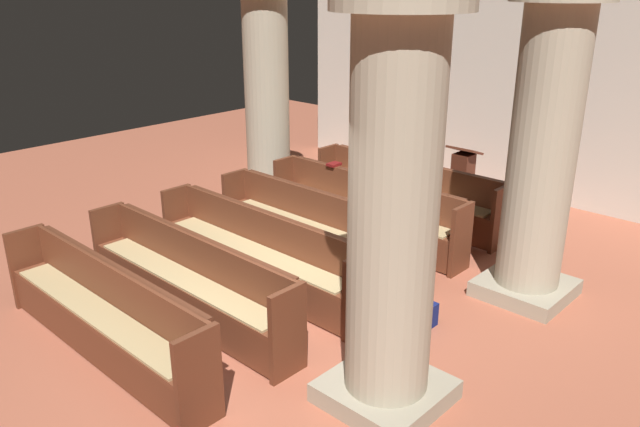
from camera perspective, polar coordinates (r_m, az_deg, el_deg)
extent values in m
plane|color=#AD5B42|center=(6.66, -4.33, -11.07)|extent=(19.20, 19.20, 0.00)
cube|color=beige|center=(10.80, 20.34, 12.80)|extent=(10.00, 0.16, 4.50)
cube|color=brown|center=(9.54, 7.77, 1.81)|extent=(3.09, 0.38, 0.05)
cube|color=brown|center=(9.60, 8.42, 3.42)|extent=(3.09, 0.04, 0.44)
cube|color=#562B1A|center=(9.58, 8.65, 4.68)|extent=(2.97, 0.06, 0.02)
cube|color=#5B2D1B|center=(10.48, 0.76, 3.78)|extent=(0.06, 0.44, 0.91)
cube|color=#5B2D1B|center=(8.78, 16.13, -0.45)|extent=(0.06, 0.44, 0.91)
cube|color=brown|center=(9.48, 7.09, 0.29)|extent=(3.09, 0.03, 0.40)
cube|color=tan|center=(9.51, 7.71, 1.98)|extent=(2.84, 0.32, 0.03)
cube|color=brown|center=(8.79, 3.95, 0.29)|extent=(3.09, 0.38, 0.05)
cube|color=brown|center=(8.83, 4.68, 2.04)|extent=(3.09, 0.04, 0.44)
cube|color=#562B1A|center=(8.80, 4.91, 3.41)|extent=(2.97, 0.06, 0.02)
cube|color=#5B2D1B|center=(9.79, -3.19, 2.54)|extent=(0.06, 0.44, 0.91)
cube|color=#5B2D1B|center=(7.96, 12.76, -2.35)|extent=(0.06, 0.44, 0.91)
cube|color=brown|center=(8.74, 3.19, -1.37)|extent=(3.09, 0.03, 0.40)
cube|color=tan|center=(8.76, 3.87, 0.47)|extent=(2.84, 0.32, 0.03)
cube|color=brown|center=(8.08, -0.55, -1.51)|extent=(3.09, 0.38, 0.05)
cube|color=brown|center=(8.11, 0.26, 0.40)|extent=(3.09, 0.04, 0.44)
cube|color=#562B1A|center=(8.07, 0.49, 1.89)|extent=(2.97, 0.06, 0.02)
cube|color=#5B2D1B|center=(9.17, -7.70, 1.10)|extent=(0.06, 0.44, 0.91)
cube|color=#5B2D1B|center=(7.17, 8.63, -4.66)|extent=(0.06, 0.44, 0.91)
cube|color=brown|center=(8.06, -1.41, -3.32)|extent=(3.09, 0.03, 0.40)
cube|color=tan|center=(8.06, -0.65, -1.32)|extent=(2.84, 0.32, 0.03)
cube|color=brown|center=(7.45, -5.87, -3.62)|extent=(3.09, 0.38, 0.05)
cube|color=brown|center=(7.46, -4.98, -1.54)|extent=(3.09, 0.04, 0.44)
cube|color=#562B1A|center=(7.41, -4.75, 0.07)|extent=(2.97, 0.06, 0.02)
cube|color=#5B2D1B|center=(8.62, -12.82, -0.54)|extent=(0.06, 0.44, 0.91)
cube|color=#5B2D1B|center=(6.45, 3.49, -7.49)|extent=(0.06, 0.44, 0.91)
cube|color=brown|center=(7.44, -6.83, -5.58)|extent=(3.09, 0.03, 0.40)
cube|color=tan|center=(7.43, -6.00, -3.42)|extent=(2.84, 0.32, 0.03)
cube|color=brown|center=(6.91, -12.14, -6.05)|extent=(3.09, 0.38, 0.05)
cube|color=brown|center=(6.89, -11.16, -3.81)|extent=(3.09, 0.04, 0.44)
cube|color=#562B1A|center=(6.83, -10.96, -2.08)|extent=(2.97, 0.06, 0.02)
cube|color=#5B2D1B|center=(8.15, -18.58, -2.38)|extent=(0.06, 0.44, 0.91)
cube|color=#5B2D1B|center=(5.82, -2.95, -10.88)|extent=(0.06, 0.44, 0.91)
cube|color=brown|center=(6.92, -13.19, -8.15)|extent=(3.09, 0.03, 0.40)
cube|color=tan|center=(6.88, -12.30, -5.84)|extent=(2.84, 0.32, 0.03)
cube|color=brown|center=(6.47, -19.43, -8.76)|extent=(3.09, 0.38, 0.05)
cube|color=brown|center=(6.43, -18.37, -6.39)|extent=(3.09, 0.04, 0.44)
cube|color=#562B1A|center=(6.36, -18.22, -4.56)|extent=(2.97, 0.06, 0.02)
cube|color=#5B2D1B|center=(7.78, -24.98, -4.39)|extent=(0.06, 0.44, 0.91)
cube|color=#5B2D1B|center=(5.29, -11.01, -14.85)|extent=(0.06, 0.44, 0.91)
cube|color=brown|center=(6.52, -20.56, -10.96)|extent=(3.09, 0.03, 0.40)
cube|color=tan|center=(6.45, -19.62, -8.55)|extent=(2.84, 0.32, 0.03)
cube|color=#9F967E|center=(7.77, 18.23, -6.45)|extent=(0.98, 0.98, 0.18)
cylinder|color=#ADA389|center=(7.20, 19.68, 5.28)|extent=(0.72, 0.72, 3.10)
cube|color=#9F967E|center=(10.76, -4.63, 2.14)|extent=(0.98, 0.98, 0.18)
cylinder|color=#ADA389|center=(10.36, -4.89, 10.78)|extent=(0.72, 0.72, 3.10)
cube|color=#9F967E|center=(5.74, 5.99, -15.82)|extent=(0.98, 0.98, 0.18)
cylinder|color=#ADA389|center=(4.95, 6.69, -0.34)|extent=(0.72, 0.72, 3.10)
cube|color=#411E13|center=(10.24, 12.64, 0.37)|extent=(0.45, 0.45, 0.06)
cube|color=#4C2316|center=(10.10, 12.83, 2.74)|extent=(0.28, 0.28, 0.95)
cube|color=#502518|center=(9.95, 13.08, 5.67)|extent=(0.48, 0.35, 0.15)
cube|color=maroon|center=(9.24, 1.28, 4.53)|extent=(0.14, 0.20, 0.04)
cube|color=navy|center=(6.86, 8.98, -8.97)|extent=(0.35, 0.26, 0.26)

